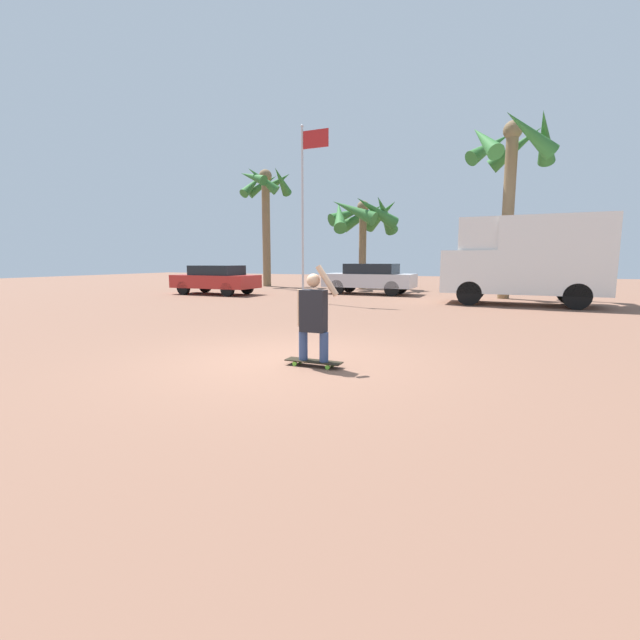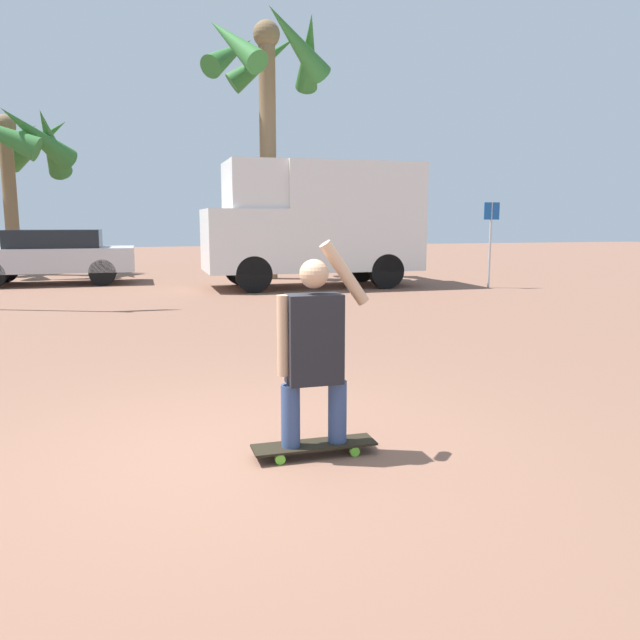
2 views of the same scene
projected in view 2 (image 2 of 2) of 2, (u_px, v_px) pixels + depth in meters
name	position (u px, v px, depth m)	size (l,w,h in m)	color
ground_plane	(237.00, 455.00, 4.67)	(80.00, 80.00, 0.00)	brown
skateboard	(314.00, 446.00, 4.66)	(0.93, 0.25, 0.09)	black
person_skateboarder	(314.00, 344.00, 4.54)	(0.69, 0.22, 1.51)	#384C7A
camper_van	(316.00, 220.00, 16.46)	(5.62, 2.23, 3.24)	black
parked_car_silver	(52.00, 255.00, 17.28)	(4.40, 1.94, 1.51)	black
palm_tree_near_van	(267.00, 73.00, 18.14)	(3.81, 3.93, 7.64)	brown
palm_tree_center_background	(7.00, 142.00, 19.85)	(4.46, 4.41, 5.37)	brown
street_sign	(491.00, 233.00, 16.20)	(0.44, 0.06, 2.22)	#B7B7BC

